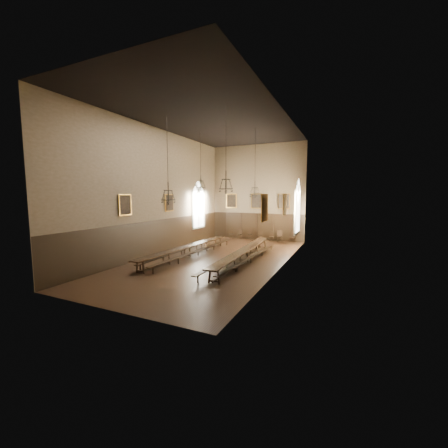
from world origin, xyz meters
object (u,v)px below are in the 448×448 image
Objects in this scene: table_right at (244,256)px; bench_left_outer at (181,252)px; chandelier_front_left at (168,195)px; chair_2 at (240,236)px; chandelier_back_left at (201,183)px; chair_4 at (260,238)px; chair_3 at (250,237)px; bench_right_outer at (251,259)px; bench_right_inner at (234,258)px; chandelier_front_right at (226,183)px; chair_6 at (280,239)px; chair_1 at (231,236)px; table_left at (187,251)px; chandelier_back_right at (255,190)px; chair_5 at (271,238)px; bench_left_inner at (198,252)px; chair_7 at (292,239)px.

table_right is 1.13× the size of bench_left_outer.
chair_2 is at bearing 86.78° from chandelier_front_left.
chandelier_back_left reaches higher than chair_2.
chair_2 is 1.05× the size of chair_4.
bench_left_outer is 1.80× the size of chandelier_front_left.
chair_2 is at bearing -175.13° from chair_3.
bench_right_outer is 7.17m from chandelier_back_left.
bench_right_inner is 2.21× the size of chandelier_front_right.
chair_6 is at bearing 53.99° from chandelier_back_left.
chair_4 is at bearing -17.40° from chair_1.
bench_right_outer is 9.06m from chair_3.
chandelier_front_right reaches higher than table_left.
chair_6 is 7.27m from chandelier_back_right.
chair_2 is 0.21× the size of chandelier_front_right.
chandelier_front_right is at bearing -93.29° from chair_5.
chair_4 is 0.21× the size of chandelier_back_left.
chandelier_back_left and chandelier_back_right have the same top height.
chair_6 is 0.23× the size of chandelier_front_right.
table_left is 4.61m from bench_right_outer.
chair_1 is 0.98× the size of chair_2.
bench_left_inner is 11.73× the size of chair_4.
chair_3 is 0.20× the size of chandelier_front_left.
chair_2 is at bearing 108.97° from bench_right_inner.
table_right is 8.60m from chair_7.
bench_right_outer is 10.14× the size of chair_2.
bench_left_inner is 5.27m from chandelier_back_left.
bench_right_inner is at bearing -97.68° from chandelier_back_right.
chair_7 is at bearing -17.72° from chair_1.
table_left is 8.84m from chair_3.
chair_1 is at bearing 88.58° from bench_left_outer.
bench_right_outer is at bearing -24.09° from chandelier_back_left.
chair_1 is 1.90m from chair_3.
chandelier_back_right is at bearing -71.85° from chair_1.
chandelier_back_left is (-5.75, -6.45, 4.87)m from chair_7.
chandelier_back_right reaches higher than chair_5.
chair_3 is 2.12m from chair_5.
chair_2 is 1.01m from chair_3.
bench_right_inner is 9.76× the size of chair_6.
chandelier_front_left is (-4.68, -2.13, 4.05)m from bench_right_outer.
chair_6 reaches higher than chair_5.
chandelier_back_left is (-4.27, 2.02, 4.76)m from table_right.
chair_4 is 1.01× the size of chair_5.
chair_3 is at bearing 177.34° from chair_4.
chandelier_back_left is at bearing -171.71° from chandelier_back_right.
chair_5 is at bearing 59.25° from chandelier_back_left.
chair_3 is (-3.07, 8.53, 0.04)m from bench_right_outer.
bench_left_inner reaches higher than bench_right_outer.
chair_5 is at bearing -17.55° from chair_1.
chair_4 is at bearing 76.75° from bench_left_inner.
chair_3 is (-1.99, 8.72, 0.02)m from bench_right_inner.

